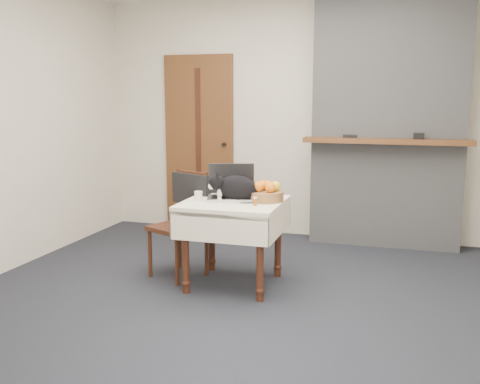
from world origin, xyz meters
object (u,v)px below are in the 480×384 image
object	(u,v)px
cat	(238,188)
side_table	(234,215)
cream_jar	(198,196)
chair	(185,209)
door	(199,143)
fruit_basket	(266,193)
pill_bottle	(255,201)
laptop	(231,190)

from	to	relation	value
cat	side_table	bearing A→B (deg)	173.98
cream_jar	chair	distance (m)	0.34
door	side_table	size ratio (longest dim) A/B	2.56
cream_jar	cat	bearing A→B (deg)	14.15
fruit_basket	chair	distance (m)	0.76
side_table	pill_bottle	world-z (taller)	pill_bottle
door	cream_jar	xyz separation A→B (m)	(0.70, -1.83, -0.26)
laptop	fruit_basket	xyz separation A→B (m)	(0.30, -0.02, -0.01)
door	side_table	distance (m)	2.06
cat	pill_bottle	size ratio (longest dim) A/B	7.44
side_table	cat	size ratio (longest dim) A/B	1.57
door	side_table	world-z (taller)	door
laptop	cream_jar	bearing A→B (deg)	-159.52
cat	chair	size ratio (longest dim) A/B	0.55
laptop	cream_jar	distance (m)	0.28
side_table	cream_jar	size ratio (longest dim) A/B	10.38
laptop	chair	world-z (taller)	laptop
side_table	fruit_basket	bearing A→B (deg)	16.53
cream_jar	chair	size ratio (longest dim) A/B	0.08
side_table	pill_bottle	size ratio (longest dim) A/B	11.70
side_table	fruit_basket	size ratio (longest dim) A/B	2.79
side_table	pill_bottle	xyz separation A→B (m)	(0.21, -0.13, 0.15)
cream_jar	pill_bottle	world-z (taller)	cream_jar
cream_jar	door	bearing A→B (deg)	110.89
cat	pill_bottle	distance (m)	0.24
cat	chair	distance (m)	0.57
cat	fruit_basket	xyz separation A→B (m)	(0.22, 0.07, -0.04)
door	laptop	size ratio (longest dim) A/B	4.39
chair	side_table	bearing A→B (deg)	7.67
door	pill_bottle	bearing A→B (deg)	-57.90
cat	fruit_basket	world-z (taller)	cat
cat	cream_jar	xyz separation A→B (m)	(-0.31, -0.08, -0.06)
pill_bottle	fruit_basket	distance (m)	0.21
cat	cream_jar	distance (m)	0.32
cream_jar	fruit_basket	distance (m)	0.55
cream_jar	pill_bottle	bearing A→B (deg)	-7.30
door	cream_jar	distance (m)	1.98
laptop	cat	distance (m)	0.13
fruit_basket	chair	world-z (taller)	chair
door	fruit_basket	distance (m)	2.10
cat	laptop	bearing A→B (deg)	112.18
cat	cream_jar	bearing A→B (deg)	174.04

